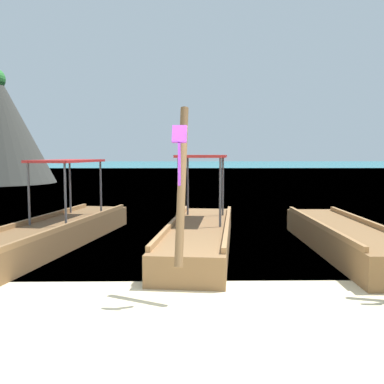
{
  "coord_description": "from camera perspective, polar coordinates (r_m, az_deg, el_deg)",
  "views": [
    {
      "loc": [
        -0.16,
        -5.33,
        2.08
      ],
      "look_at": [
        0.0,
        3.68,
        1.29
      ],
      "focal_mm": 40.92,
      "sensor_mm": 36.0,
      "label": 1
    }
  ],
  "objects": [
    {
      "name": "longtail_boat_orange_ribbon",
      "position": [
        10.28,
        -17.8,
        -5.07
      ],
      "size": [
        2.47,
        7.3,
        2.44
      ],
      "color": "brown",
      "rests_on": "ground"
    },
    {
      "name": "longtail_boat_violet_ribbon",
      "position": [
        9.62,
        1.03,
        -5.45
      ],
      "size": [
        1.97,
        6.63,
        2.79
      ],
      "color": "brown",
      "rests_on": "ground"
    },
    {
      "name": "ground",
      "position": [
        5.72,
        0.66,
        -16.31
      ],
      "size": [
        120.0,
        120.0,
        0.0
      ],
      "primitive_type": "plane",
      "color": "beige"
    },
    {
      "name": "longtail_boat_yellow_ribbon",
      "position": [
        9.84,
        19.25,
        -5.72
      ],
      "size": [
        1.29,
        5.97,
        2.47
      ],
      "color": "brown",
      "rests_on": "ground"
    },
    {
      "name": "sea_water",
      "position": [
        67.04,
        -0.86,
        3.19
      ],
      "size": [
        120.0,
        120.0,
        0.0
      ],
      "primitive_type": "plane",
      "color": "#147A89",
      "rests_on": "ground"
    }
  ]
}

